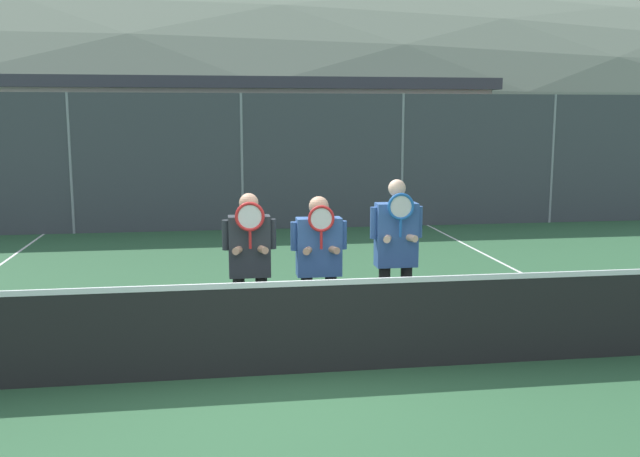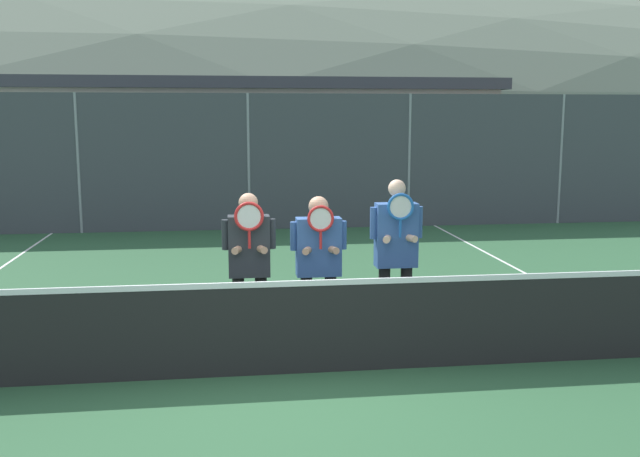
% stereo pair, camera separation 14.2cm
% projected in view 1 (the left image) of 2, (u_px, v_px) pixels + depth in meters
% --- Properties ---
extents(ground_plane, '(120.00, 120.00, 0.00)m').
position_uv_depth(ground_plane, '(283.00, 374.00, 7.10)').
color(ground_plane, '#2D5B38').
extents(hill_distant, '(139.66, 77.59, 27.16)m').
position_uv_depth(hill_distant, '(220.00, 145.00, 61.21)').
color(hill_distant, slate).
rests_on(hill_distant, ground_plane).
extents(clubhouse_building, '(20.54, 5.50, 3.73)m').
position_uv_depth(clubhouse_building, '(178.00, 135.00, 23.98)').
color(clubhouse_building, beige).
rests_on(clubhouse_building, ground_plane).
extents(fence_back, '(22.14, 0.06, 3.04)m').
position_uv_depth(fence_back, '(242.00, 162.00, 15.87)').
color(fence_back, gray).
rests_on(fence_back, ground_plane).
extents(tennis_net, '(11.60, 0.09, 1.05)m').
position_uv_depth(tennis_net, '(282.00, 327.00, 7.02)').
color(tennis_net, gray).
rests_on(tennis_net, ground_plane).
extents(court_line_right_sideline, '(0.05, 16.00, 0.01)m').
position_uv_depth(court_line_right_sideline, '(550.00, 288.00, 10.66)').
color(court_line_right_sideline, white).
rests_on(court_line_right_sideline, ground_plane).
extents(player_leftmost, '(0.58, 0.34, 1.74)m').
position_uv_depth(player_leftmost, '(250.00, 259.00, 7.66)').
color(player_leftmost, black).
rests_on(player_leftmost, ground_plane).
extents(player_center_left, '(0.62, 0.34, 1.69)m').
position_uv_depth(player_center_left, '(319.00, 257.00, 7.82)').
color(player_center_left, black).
rests_on(player_center_left, ground_plane).
extents(player_center_right, '(0.59, 0.34, 1.86)m').
position_uv_depth(player_center_right, '(396.00, 249.00, 7.89)').
color(player_center_right, black).
rests_on(player_center_right, ground_plane).
extents(car_left_of_center, '(4.79, 2.03, 1.81)m').
position_uv_depth(car_left_of_center, '(196.00, 181.00, 18.02)').
color(car_left_of_center, black).
rests_on(car_left_of_center, ground_plane).
extents(car_center, '(4.55, 1.95, 1.80)m').
position_uv_depth(car_center, '(407.00, 178.00, 18.95)').
color(car_center, slate).
rests_on(car_center, ground_plane).
extents(car_right_of_center, '(4.51, 2.05, 1.67)m').
position_uv_depth(car_right_of_center, '(594.00, 177.00, 19.82)').
color(car_right_of_center, maroon).
rests_on(car_right_of_center, ground_plane).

